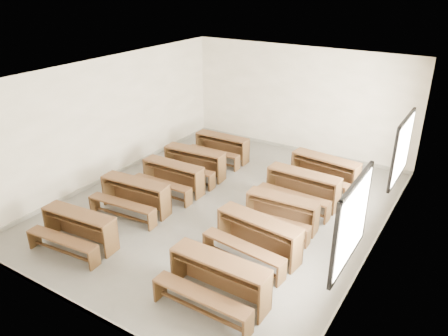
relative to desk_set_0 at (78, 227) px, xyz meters
The scene contains 11 objects.
room 3.81m from the desk_set_0, 59.51° to the left, with size 8.50×8.50×3.20m.
desk_set_0 is the anchor object (origin of this frame).
desk_set_1 1.66m from the desk_set_0, 90.32° to the left, with size 1.75×1.01×0.76m.
desk_set_2 2.93m from the desk_set_0, 88.01° to the left, with size 1.67×0.89×0.74m.
desk_set_3 3.92m from the desk_set_0, 89.18° to the left, with size 1.76×1.00×0.77m.
desk_set_4 5.31m from the desk_set_0, 89.38° to the left, with size 1.64×0.87×0.74m.
desk_set_5 3.28m from the desk_set_0, ahead, with size 1.78×0.93×0.80m.
desk_set_6 3.61m from the desk_set_0, 26.93° to the left, with size 1.84×1.09×0.79m.
desk_set_7 4.25m from the desk_set_0, 41.62° to the left, with size 1.62×0.91×0.71m.
desk_set_8 5.13m from the desk_set_0, 52.26° to the left, with size 1.79×0.97×0.79m.
desk_set_9 6.14m from the desk_set_0, 58.03° to the left, with size 1.86×1.12×0.79m.
Camera 1 is at (4.85, -7.75, 5.14)m, focal length 35.00 mm.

